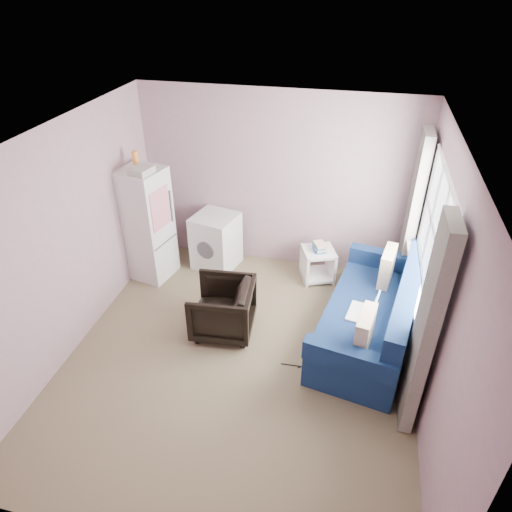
{
  "coord_description": "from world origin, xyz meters",
  "views": [
    {
      "loc": [
        1.03,
        -3.6,
        3.77
      ],
      "look_at": [
        0.05,
        0.6,
        1.0
      ],
      "focal_mm": 32.0,
      "sensor_mm": 36.0,
      "label": 1
    }
  ],
  "objects_px": {
    "side_table": "(318,262)",
    "sofa": "(374,318)",
    "armchair": "(222,306)",
    "washing_machine": "(216,240)",
    "fridge": "(147,224)"
  },
  "relations": [
    {
      "from": "armchair",
      "to": "side_table",
      "type": "xyz_separation_m",
      "value": [
        0.98,
        1.34,
        -0.09
      ]
    },
    {
      "from": "side_table",
      "to": "sofa",
      "type": "bearing_deg",
      "value": -55.63
    },
    {
      "from": "armchair",
      "to": "washing_machine",
      "type": "bearing_deg",
      "value": -164.78
    },
    {
      "from": "armchair",
      "to": "washing_machine",
      "type": "distance_m",
      "value": 1.44
    },
    {
      "from": "side_table",
      "to": "sofa",
      "type": "xyz_separation_m",
      "value": [
        0.77,
        -1.12,
        0.07
      ]
    },
    {
      "from": "armchair",
      "to": "side_table",
      "type": "bearing_deg",
      "value": 138.7
    },
    {
      "from": "armchair",
      "to": "fridge",
      "type": "xyz_separation_m",
      "value": [
        -1.32,
        0.94,
        0.44
      ]
    },
    {
      "from": "armchair",
      "to": "fridge",
      "type": "relative_size",
      "value": 0.4
    },
    {
      "from": "armchair",
      "to": "sofa",
      "type": "height_order",
      "value": "sofa"
    },
    {
      "from": "armchair",
      "to": "sofa",
      "type": "xyz_separation_m",
      "value": [
        1.75,
        0.22,
        -0.02
      ]
    },
    {
      "from": "side_table",
      "to": "sofa",
      "type": "relative_size",
      "value": 0.26
    },
    {
      "from": "washing_machine",
      "to": "sofa",
      "type": "distance_m",
      "value": 2.52
    },
    {
      "from": "armchair",
      "to": "side_table",
      "type": "height_order",
      "value": "armchair"
    },
    {
      "from": "armchair",
      "to": "washing_machine",
      "type": "xyz_separation_m",
      "value": [
        -0.5,
        1.35,
        0.06
      ]
    },
    {
      "from": "washing_machine",
      "to": "side_table",
      "type": "relative_size",
      "value": 1.4
    }
  ]
}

